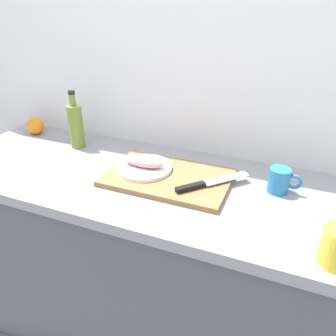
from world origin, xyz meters
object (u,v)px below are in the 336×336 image
at_px(fish_fillet, 144,162).
at_px(olive_oil_bottle, 76,125).
at_px(cutting_board, 168,178).
at_px(white_plate, 144,167).
at_px(chef_knife, 204,184).
at_px(coffee_mug_1, 280,180).

relative_size(fish_fillet, olive_oil_bottle, 0.62).
bearing_deg(olive_oil_bottle, cutting_board, -14.76).
bearing_deg(fish_fillet, white_plate, -90.00).
bearing_deg(white_plate, fish_fillet, 90.00).
relative_size(white_plate, fish_fillet, 1.33).
xyz_separation_m(white_plate, olive_oil_bottle, (-0.39, 0.12, 0.08)).
bearing_deg(fish_fillet, chef_knife, -7.91).
relative_size(white_plate, coffee_mug_1, 1.89).
bearing_deg(olive_oil_bottle, fish_fillet, -17.23).
height_order(white_plate, coffee_mug_1, coffee_mug_1).
height_order(cutting_board, fish_fillet, fish_fillet).
height_order(fish_fillet, chef_knife, fish_fillet).
xyz_separation_m(fish_fillet, chef_knife, (0.25, -0.03, -0.02)).
xyz_separation_m(chef_knife, olive_oil_bottle, (-0.64, 0.16, 0.07)).
height_order(olive_oil_bottle, coffee_mug_1, olive_oil_bottle).
height_order(cutting_board, olive_oil_bottle, olive_oil_bottle).
distance_m(cutting_board, olive_oil_bottle, 0.52).
xyz_separation_m(white_plate, fish_fillet, (0.00, 0.00, 0.03)).
distance_m(cutting_board, chef_knife, 0.15).
relative_size(chef_knife, coffee_mug_1, 2.06).
height_order(white_plate, olive_oil_bottle, olive_oil_bottle).
xyz_separation_m(white_plate, chef_knife, (0.25, -0.03, 0.00)).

